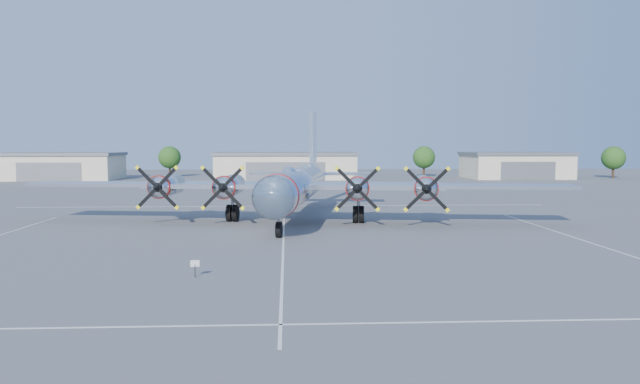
{
  "coord_description": "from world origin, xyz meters",
  "views": [
    {
      "loc": [
        0.28,
        -45.97,
        7.05
      ],
      "look_at": [
        2.94,
        4.19,
        3.2
      ],
      "focal_mm": 35.0,
      "sensor_mm": 36.0,
      "label": 1
    }
  ],
  "objects_px": {
    "tree_west": "(170,157)",
    "tree_far_east": "(613,158)",
    "tree_east": "(424,157)",
    "info_placard": "(195,265)",
    "main_bomber_b29": "(298,219)",
    "hangar_west": "(62,166)",
    "hangar_east": "(515,165)",
    "hangar_center": "(286,165)"
  },
  "relations": [
    {
      "from": "tree_west",
      "to": "tree_far_east",
      "type": "distance_m",
      "value": 93.54
    },
    {
      "from": "tree_east",
      "to": "tree_far_east",
      "type": "height_order",
      "value": "same"
    },
    {
      "from": "tree_west",
      "to": "tree_east",
      "type": "distance_m",
      "value": 55.04
    },
    {
      "from": "tree_west",
      "to": "tree_far_east",
      "type": "xyz_separation_m",
      "value": [
        93.0,
        -10.0,
        0.0
      ]
    },
    {
      "from": "tree_east",
      "to": "info_placard",
      "type": "relative_size",
      "value": 7.22
    },
    {
      "from": "main_bomber_b29",
      "to": "info_placard",
      "type": "xyz_separation_m",
      "value": [
        -5.91,
        -25.24,
        0.65
      ]
    },
    {
      "from": "hangar_west",
      "to": "tree_far_east",
      "type": "xyz_separation_m",
      "value": [
        113.0,
        -1.96,
        1.51
      ]
    },
    {
      "from": "hangar_west",
      "to": "info_placard",
      "type": "xyz_separation_m",
      "value": [
        40.38,
        -94.98,
        -2.07
      ]
    },
    {
      "from": "hangar_west",
      "to": "hangar_east",
      "type": "bearing_deg",
      "value": 0.0
    },
    {
      "from": "hangar_center",
      "to": "info_placard",
      "type": "distance_m",
      "value": 95.11
    },
    {
      "from": "tree_west",
      "to": "tree_east",
      "type": "height_order",
      "value": "same"
    },
    {
      "from": "hangar_west",
      "to": "info_placard",
      "type": "height_order",
      "value": "hangar_west"
    },
    {
      "from": "tree_east",
      "to": "tree_west",
      "type": "bearing_deg",
      "value": 177.92
    },
    {
      "from": "info_placard",
      "to": "tree_east",
      "type": "bearing_deg",
      "value": 56.64
    },
    {
      "from": "hangar_west",
      "to": "hangar_east",
      "type": "xyz_separation_m",
      "value": [
        93.0,
        0.0,
        0.0
      ]
    },
    {
      "from": "tree_east",
      "to": "main_bomber_b29",
      "type": "height_order",
      "value": "tree_east"
    },
    {
      "from": "tree_far_east",
      "to": "tree_east",
      "type": "bearing_deg",
      "value": 168.11
    },
    {
      "from": "tree_far_east",
      "to": "main_bomber_b29",
      "type": "xyz_separation_m",
      "value": [
        -66.72,
        -67.78,
        -4.22
      ]
    },
    {
      "from": "hangar_center",
      "to": "tree_east",
      "type": "height_order",
      "value": "tree_east"
    },
    {
      "from": "hangar_west",
      "to": "hangar_center",
      "type": "bearing_deg",
      "value": -0.0
    },
    {
      "from": "tree_west",
      "to": "main_bomber_b29",
      "type": "relative_size",
      "value": 0.14
    },
    {
      "from": "tree_east",
      "to": "hangar_west",
      "type": "bearing_deg",
      "value": -175.4
    },
    {
      "from": "hangar_west",
      "to": "info_placard",
      "type": "relative_size",
      "value": 24.58
    },
    {
      "from": "tree_west",
      "to": "info_placard",
      "type": "xyz_separation_m",
      "value": [
        20.38,
        -103.02,
        -3.58
      ]
    },
    {
      "from": "hangar_center",
      "to": "tree_east",
      "type": "relative_size",
      "value": 4.31
    },
    {
      "from": "tree_west",
      "to": "info_placard",
      "type": "bearing_deg",
      "value": -78.81
    },
    {
      "from": "hangar_center",
      "to": "tree_west",
      "type": "bearing_deg",
      "value": 162.18
    },
    {
      "from": "tree_far_east",
      "to": "main_bomber_b29",
      "type": "distance_m",
      "value": 95.2
    },
    {
      "from": "hangar_center",
      "to": "main_bomber_b29",
      "type": "relative_size",
      "value": 0.59
    },
    {
      "from": "hangar_center",
      "to": "main_bomber_b29",
      "type": "height_order",
      "value": "same"
    },
    {
      "from": "tree_east",
      "to": "tree_far_east",
      "type": "relative_size",
      "value": 1.0
    },
    {
      "from": "main_bomber_b29",
      "to": "tree_east",
      "type": "bearing_deg",
      "value": 77.47
    },
    {
      "from": "info_placard",
      "to": "main_bomber_b29",
      "type": "bearing_deg",
      "value": 62.39
    },
    {
      "from": "hangar_center",
      "to": "hangar_west",
      "type": "bearing_deg",
      "value": 180.0
    },
    {
      "from": "hangar_east",
      "to": "tree_east",
      "type": "distance_m",
      "value": 19.04
    },
    {
      "from": "tree_east",
      "to": "info_placard",
      "type": "distance_m",
      "value": 106.85
    },
    {
      "from": "tree_west",
      "to": "tree_east",
      "type": "relative_size",
      "value": 1.0
    },
    {
      "from": "hangar_east",
      "to": "main_bomber_b29",
      "type": "xyz_separation_m",
      "value": [
        -46.72,
        -69.74,
        -2.71
      ]
    },
    {
      "from": "hangar_east",
      "to": "info_placard",
      "type": "bearing_deg",
      "value": -118.99
    },
    {
      "from": "main_bomber_b29",
      "to": "info_placard",
      "type": "height_order",
      "value": "main_bomber_b29"
    },
    {
      "from": "hangar_center",
      "to": "hangar_east",
      "type": "bearing_deg",
      "value": 0.0
    },
    {
      "from": "hangar_east",
      "to": "tree_east",
      "type": "height_order",
      "value": "tree_east"
    }
  ]
}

